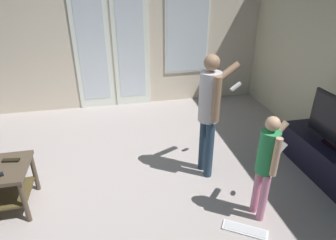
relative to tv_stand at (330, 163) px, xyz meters
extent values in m
cube|color=#ACA09D|center=(-2.71, 0.09, -0.21)|extent=(6.16, 5.53, 0.02)
cube|color=beige|center=(-2.71, 2.82, 1.05)|extent=(6.16, 0.06, 2.51)
cube|color=white|center=(-2.78, 2.78, 0.80)|extent=(0.63, 0.02, 2.07)
cube|color=silver|center=(-2.78, 2.76, 0.85)|extent=(0.47, 0.01, 1.77)
cube|color=white|center=(-2.11, 2.78, 0.80)|extent=(0.63, 0.02, 2.07)
cube|color=silver|center=(-2.11, 2.76, 0.85)|extent=(0.47, 0.01, 1.77)
cube|color=white|center=(-1.08, 2.78, 1.13)|extent=(0.82, 0.02, 1.54)
cube|color=silver|center=(-1.08, 2.76, 1.13)|extent=(0.76, 0.01, 1.48)
cylinder|color=brown|center=(-3.47, 0.00, 0.04)|extent=(0.05, 0.05, 0.48)
cylinder|color=brown|center=(-3.47, 0.49, 0.04)|extent=(0.05, 0.05, 0.48)
cube|color=black|center=(0.00, 0.00, 0.00)|extent=(0.46, 1.55, 0.41)
cube|color=black|center=(0.00, 0.00, 0.22)|extent=(0.08, 0.35, 0.04)
cylinder|color=#2B3F54|center=(-1.44, 0.33, 0.17)|extent=(0.10, 0.10, 0.74)
cylinder|color=#2B3F54|center=(-1.47, 0.49, 0.17)|extent=(0.10, 0.10, 0.74)
cylinder|color=silver|center=(-1.45, 0.41, 0.82)|extent=(0.24, 0.24, 0.58)
sphere|color=#9A7256|center=(-1.45, 0.41, 1.22)|extent=(0.18, 0.18, 0.18)
cylinder|color=#9A7256|center=(-1.43, 0.25, 0.86)|extent=(0.08, 0.08, 0.51)
cylinder|color=#9A7256|center=(-1.26, 0.60, 0.98)|extent=(0.49, 0.15, 0.34)
cube|color=white|center=(-1.05, 0.63, 0.84)|extent=(0.14, 0.06, 0.10)
cylinder|color=pink|center=(-1.15, -0.47, 0.08)|extent=(0.08, 0.08, 0.56)
cylinder|color=pink|center=(-1.16, -0.35, 0.08)|extent=(0.08, 0.08, 0.56)
cylinder|color=#2E8E51|center=(-1.16, -0.41, 0.57)|extent=(0.18, 0.18, 0.44)
sphere|color=#DCA784|center=(-1.16, -0.41, 0.87)|extent=(0.13, 0.13, 0.13)
cylinder|color=#DCA784|center=(-1.15, -0.53, 0.60)|extent=(0.06, 0.06, 0.39)
cylinder|color=#DCA784|center=(-1.04, -0.28, 0.64)|extent=(0.30, 0.09, 0.34)
cube|color=white|center=(-0.92, -0.27, 0.50)|extent=(0.12, 0.05, 0.13)
cube|color=white|center=(-1.37, -0.58, -0.19)|extent=(0.44, 0.35, 0.02)
cube|color=silver|center=(-1.37, -0.58, -0.18)|extent=(0.39, 0.30, 0.00)
cube|color=black|center=(-3.61, 0.34, 0.33)|extent=(0.18, 0.07, 0.02)
camera|label=1|loc=(-2.53, -2.43, 2.05)|focal=30.93mm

